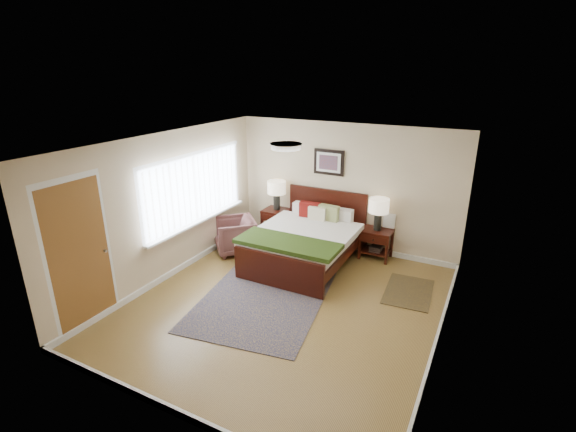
% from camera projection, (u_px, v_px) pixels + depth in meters
% --- Properties ---
extents(floor, '(5.00, 5.00, 0.00)m').
position_uv_depth(floor, '(286.00, 304.00, 6.48)').
color(floor, olive).
rests_on(floor, ground).
extents(back_wall, '(4.50, 0.04, 2.50)m').
position_uv_depth(back_wall, '(345.00, 187.00, 8.15)').
color(back_wall, beige).
rests_on(back_wall, ground).
extents(front_wall, '(4.50, 0.04, 2.50)m').
position_uv_depth(front_wall, '(165.00, 315.00, 3.97)').
color(front_wall, beige).
rests_on(front_wall, ground).
extents(left_wall, '(0.04, 5.00, 2.50)m').
position_uv_depth(left_wall, '(168.00, 207.00, 7.03)').
color(left_wall, beige).
rests_on(left_wall, ground).
extents(right_wall, '(0.04, 5.00, 2.50)m').
position_uv_depth(right_wall, '(449.00, 261.00, 5.08)').
color(right_wall, beige).
rests_on(right_wall, ground).
extents(ceiling, '(4.50, 5.00, 0.02)m').
position_uv_depth(ceiling, '(286.00, 144.00, 5.63)').
color(ceiling, white).
rests_on(ceiling, back_wall).
extents(window, '(0.11, 2.72, 1.32)m').
position_uv_depth(window, '(197.00, 190.00, 7.55)').
color(window, silver).
rests_on(window, left_wall).
extents(door, '(0.06, 1.00, 2.18)m').
position_uv_depth(door, '(80.00, 256.00, 5.62)').
color(door, silver).
rests_on(door, ground).
extents(ceil_fixture, '(0.44, 0.44, 0.08)m').
position_uv_depth(ceil_fixture, '(286.00, 146.00, 5.64)').
color(ceil_fixture, white).
rests_on(ceil_fixture, ceiling).
extents(bed, '(1.77, 2.15, 1.16)m').
position_uv_depth(bed, '(305.00, 237.00, 7.66)').
color(bed, '#360D08').
rests_on(bed, ground).
extents(wall_art, '(0.62, 0.05, 0.50)m').
position_uv_depth(wall_art, '(329.00, 162.00, 8.11)').
color(wall_art, black).
rests_on(wall_art, back_wall).
extents(nightstand_left, '(0.54, 0.49, 0.64)m').
position_uv_depth(nightstand_left, '(276.00, 215.00, 8.79)').
color(nightstand_left, '#360D08').
rests_on(nightstand_left, ground).
extents(nightstand_right, '(0.58, 0.43, 0.57)m').
position_uv_depth(nightstand_right, '(376.00, 241.00, 7.92)').
color(nightstand_right, '#360D08').
rests_on(nightstand_right, ground).
extents(lamp_left, '(0.38, 0.38, 0.61)m').
position_uv_depth(lamp_left, '(277.00, 190.00, 8.62)').
color(lamp_left, black).
rests_on(lamp_left, nightstand_left).
extents(lamp_right, '(0.38, 0.38, 0.61)m').
position_uv_depth(lamp_right, '(379.00, 208.00, 7.71)').
color(lamp_right, black).
rests_on(lamp_right, nightstand_right).
extents(armchair, '(1.06, 1.06, 0.69)m').
position_uv_depth(armchair, '(235.00, 235.00, 8.20)').
color(armchair, brown).
rests_on(armchair, ground).
extents(rug_persian, '(2.22, 2.85, 0.01)m').
position_uv_depth(rug_persian, '(264.00, 298.00, 6.65)').
color(rug_persian, '#0D1742').
rests_on(rug_persian, ground).
extents(rug_navy, '(0.80, 1.14, 0.01)m').
position_uv_depth(rug_navy, '(408.00, 291.00, 6.83)').
color(rug_navy, black).
rests_on(rug_navy, ground).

